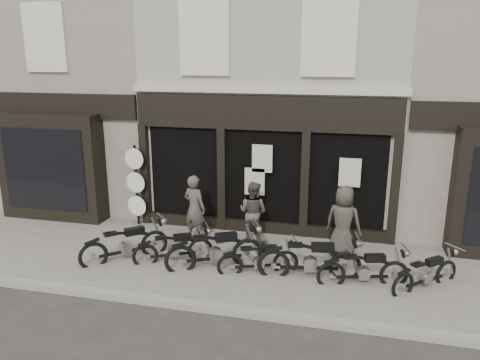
% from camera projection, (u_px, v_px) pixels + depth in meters
% --- Properties ---
extents(ground_plane, '(90.00, 90.00, 0.00)m').
position_uv_depth(ground_plane, '(237.00, 283.00, 10.44)').
color(ground_plane, '#2D2B28').
rests_on(ground_plane, ground).
extents(pavement, '(30.00, 4.20, 0.12)m').
position_uv_depth(pavement, '(246.00, 264.00, 11.27)').
color(pavement, '#625D57').
rests_on(pavement, ground_plane).
extents(kerb, '(30.00, 0.25, 0.13)m').
position_uv_depth(kerb, '(222.00, 309.00, 9.25)').
color(kerb, gray).
rests_on(kerb, ground_plane).
extents(central_building, '(7.30, 6.22, 8.34)m').
position_uv_depth(central_building, '(281.00, 82.00, 14.96)').
color(central_building, '#A29C8B').
rests_on(central_building, ground).
extents(neighbour_left, '(5.60, 6.73, 8.34)m').
position_uv_depth(neighbour_left, '(101.00, 81.00, 16.35)').
color(neighbour_left, gray).
rests_on(neighbour_left, ground).
extents(motorcycle_0, '(1.76, 1.70, 1.06)m').
position_uv_depth(motorcycle_0, '(126.00, 247.00, 11.36)').
color(motorcycle_0, black).
rests_on(motorcycle_0, ground).
extents(motorcycle_1, '(1.77, 1.17, 0.93)m').
position_uv_depth(motorcycle_1, '(174.00, 250.00, 11.27)').
color(motorcycle_1, black).
rests_on(motorcycle_1, ground).
extents(motorcycle_2, '(2.14, 1.38, 1.12)m').
position_uv_depth(motorcycle_2, '(216.00, 253.00, 10.92)').
color(motorcycle_2, black).
rests_on(motorcycle_2, ground).
extents(motorcycle_3, '(1.80, 0.93, 0.91)m').
position_uv_depth(motorcycle_3, '(259.00, 262.00, 10.67)').
color(motorcycle_3, black).
rests_on(motorcycle_3, ground).
extents(motorcycle_4, '(2.30, 0.74, 1.11)m').
position_uv_depth(motorcycle_4, '(311.00, 263.00, 10.43)').
color(motorcycle_4, black).
rests_on(motorcycle_4, ground).
extents(motorcycle_5, '(1.97, 0.81, 0.96)m').
position_uv_depth(motorcycle_5, '(364.00, 272.00, 10.11)').
color(motorcycle_5, black).
rests_on(motorcycle_5, ground).
extents(motorcycle_6, '(1.56, 1.39, 0.90)m').
position_uv_depth(motorcycle_6, '(426.00, 277.00, 9.97)').
color(motorcycle_6, black).
rests_on(motorcycle_6, ground).
extents(man_left, '(0.76, 0.62, 1.79)m').
position_uv_depth(man_left, '(195.00, 208.00, 12.35)').
color(man_left, '#48433B').
rests_on(man_left, pavement).
extents(man_centre, '(0.95, 0.83, 1.65)m').
position_uv_depth(man_centre, '(253.00, 212.00, 12.26)').
color(man_centre, '#48433A').
rests_on(man_centre, pavement).
extents(man_right, '(1.00, 0.79, 1.79)m').
position_uv_depth(man_right, '(343.00, 222.00, 11.32)').
color(man_right, '#3A3630').
rests_on(man_right, pavement).
extents(advert_sign_post, '(0.60, 0.39, 2.47)m').
position_uv_depth(advert_sign_post, '(136.00, 189.00, 13.44)').
color(advert_sign_post, black).
rests_on(advert_sign_post, ground).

